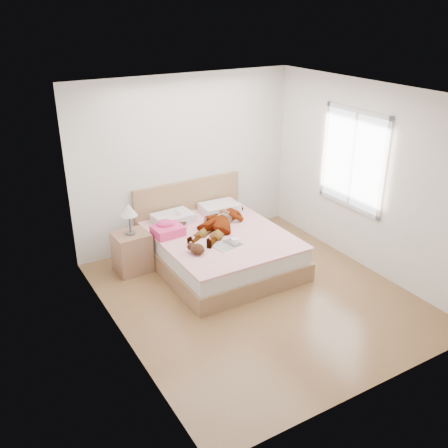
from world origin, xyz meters
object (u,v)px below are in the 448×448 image
(woman, at_px, (221,219))
(phone, at_px, (178,212))
(bed, at_px, (218,246))
(plush_toy, at_px, (196,249))
(nightstand, at_px, (132,249))
(coffee_mug, at_px, (235,242))
(magazine, at_px, (228,245))
(towel, at_px, (167,229))

(woman, relative_size, phone, 16.30)
(bed, relative_size, plush_toy, 7.32)
(nightstand, bearing_deg, plush_toy, -56.82)
(phone, xyz_separation_m, nightstand, (-0.79, -0.14, -0.35))
(woman, xyz_separation_m, coffee_mug, (-0.16, -0.65, -0.06))
(woman, height_order, magazine, woman)
(plush_toy, bearing_deg, magazine, -0.07)
(towel, bearing_deg, phone, 44.00)
(woman, distance_m, coffee_mug, 0.67)
(phone, bearing_deg, coffee_mug, -110.26)
(phone, xyz_separation_m, magazine, (0.25, -1.01, -0.17))
(magazine, bearing_deg, plush_toy, 179.93)
(phone, relative_size, bed, 0.05)
(bed, bearing_deg, plush_toy, -141.86)
(phone, relative_size, nightstand, 0.09)
(towel, bearing_deg, bed, -21.60)
(coffee_mug, bearing_deg, bed, 88.68)
(woman, xyz_separation_m, bed, (-0.15, -0.16, -0.34))
(phone, bearing_deg, woman, -77.01)
(woman, height_order, coffee_mug, woman)
(towel, height_order, coffee_mug, towel)
(plush_toy, bearing_deg, bed, 38.14)
(coffee_mug, bearing_deg, magazine, 157.39)
(coffee_mug, xyz_separation_m, plush_toy, (-0.57, 0.04, 0.03))
(nightstand, bearing_deg, towel, -17.78)
(woman, bearing_deg, phone, -167.01)
(bed, xyz_separation_m, magazine, (-0.10, -0.45, 0.24))
(woman, relative_size, magazine, 3.67)
(magazine, bearing_deg, nightstand, 140.24)
(woman, distance_m, nightstand, 1.35)
(phone, distance_m, nightstand, 0.88)
(towel, height_order, magazine, towel)
(coffee_mug, bearing_deg, phone, 108.09)
(towel, relative_size, coffee_mug, 3.44)
(phone, bearing_deg, towel, -174.35)
(towel, relative_size, plush_toy, 1.52)
(phone, bearing_deg, nightstand, 151.73)
(woman, xyz_separation_m, magazine, (-0.25, -0.61, -0.10))
(magazine, bearing_deg, coffee_mug, -22.61)
(phone, distance_m, bed, 0.78)
(woman, relative_size, nightstand, 1.50)
(plush_toy, bearing_deg, coffee_mug, -3.77)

